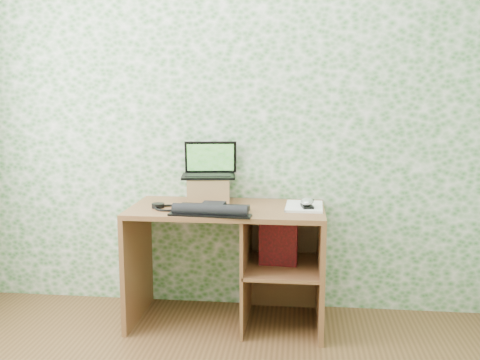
# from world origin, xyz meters

# --- Properties ---
(wall_back) EXTENTS (3.50, 0.00, 3.50)m
(wall_back) POSITION_xyz_m (0.00, 1.75, 1.30)
(wall_back) COLOR white
(wall_back) RESTS_ON ground
(desk) EXTENTS (1.20, 0.60, 0.75)m
(desk) POSITION_xyz_m (0.08, 1.47, 0.48)
(desk) COLOR brown
(desk) RESTS_ON floor
(riser) EXTENTS (0.30, 0.26, 0.16)m
(riser) POSITION_xyz_m (-0.14, 1.58, 0.83)
(riser) COLOR #9E7546
(riser) RESTS_ON desk
(laptop) EXTENTS (0.37, 0.28, 0.23)m
(laptop) POSITION_xyz_m (-0.14, 1.62, 0.96)
(laptop) COLOR black
(laptop) RESTS_ON riser
(keyboard) EXTENTS (0.49, 0.27, 0.07)m
(keyboard) POSITION_xyz_m (-0.06, 1.26, 0.77)
(keyboard) COLOR black
(keyboard) RESTS_ON desk
(headphones) EXTENTS (0.22, 0.21, 0.03)m
(headphones) POSITION_xyz_m (-0.35, 1.35, 0.76)
(headphones) COLOR black
(headphones) RESTS_ON desk
(notepad) EXTENTS (0.23, 0.33, 0.01)m
(notepad) POSITION_xyz_m (0.48, 1.48, 0.76)
(notepad) COLOR white
(notepad) RESTS_ON desk
(mouse) EXTENTS (0.10, 0.13, 0.04)m
(mouse) POSITION_xyz_m (0.49, 1.42, 0.79)
(mouse) COLOR silver
(mouse) RESTS_ON notepad
(pen) EXTENTS (0.08, 0.14, 0.01)m
(pen) POSITION_xyz_m (0.50, 1.56, 0.77)
(pen) COLOR black
(pen) RESTS_ON notepad
(red_box) EXTENTS (0.24, 0.09, 0.28)m
(red_box) POSITION_xyz_m (0.32, 1.44, 0.53)
(red_box) COLOR maroon
(red_box) RESTS_ON desk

